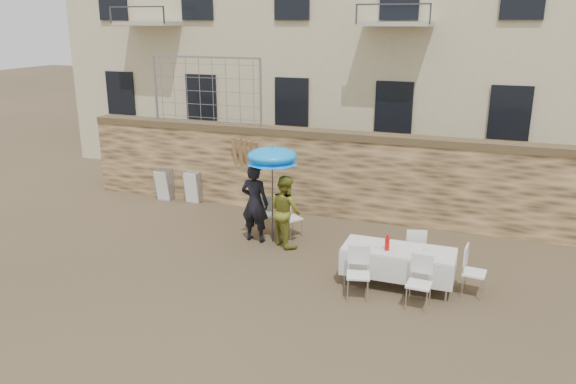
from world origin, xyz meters
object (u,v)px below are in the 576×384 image
(table_chair_back, at_px, (414,249))
(chair_stack_right, at_px, (195,186))
(man_suit, at_px, (255,203))
(table_chair_side, at_px, (475,272))
(chair_stack_left, at_px, (168,183))
(couple_chair_left, at_px, (264,214))
(soda_bottle, at_px, (387,244))
(woman_dress, at_px, (285,211))
(table_chair_front_left, at_px, (358,274))
(banquet_table, at_px, (399,251))
(table_chair_front_right, at_px, (419,283))
(umbrella, at_px, (272,159))
(couple_chair_right, at_px, (292,217))

(table_chair_back, height_order, chair_stack_right, table_chair_back)
(man_suit, relative_size, table_chair_side, 1.92)
(table_chair_side, distance_m, chair_stack_left, 9.18)
(couple_chair_left, xyz_separation_m, chair_stack_right, (-2.78, 1.59, -0.02))
(man_suit, height_order, soda_bottle, man_suit)
(woman_dress, xyz_separation_m, table_chair_front_left, (2.16, -1.96, -0.34))
(soda_bottle, bearing_deg, woman_dress, 152.06)
(man_suit, bearing_deg, couple_chair_left, -87.18)
(man_suit, xyz_separation_m, table_chair_back, (3.71, -0.41, -0.44))
(couple_chair_left, xyz_separation_m, table_chair_back, (3.71, -0.96, 0.00))
(man_suit, relative_size, chair_stack_left, 2.00)
(soda_bottle, bearing_deg, chair_stack_right, 150.12)
(chair_stack_right, bearing_deg, banquet_table, -28.03)
(table_chair_side, bearing_deg, table_chair_front_left, 118.79)
(man_suit, relative_size, table_chair_front_left, 1.92)
(woman_dress, relative_size, table_chair_back, 1.71)
(man_suit, distance_m, soda_bottle, 3.58)
(table_chair_front_right, height_order, chair_stack_left, table_chair_front_right)
(banquet_table, distance_m, chair_stack_left, 7.94)
(chair_stack_left, bearing_deg, table_chair_front_left, -31.88)
(banquet_table, xyz_separation_m, chair_stack_left, (-7.19, 3.35, -0.27))
(table_chair_front_right, distance_m, chair_stack_left, 8.71)
(table_chair_back, relative_size, chair_stack_left, 1.04)
(banquet_table, bearing_deg, umbrella, 157.19)
(table_chair_back, bearing_deg, couple_chair_right, -32.40)
(woman_dress, bearing_deg, table_chair_side, -158.26)
(soda_bottle, bearing_deg, umbrella, 153.39)
(table_chair_side, height_order, chair_stack_left, table_chair_side)
(table_chair_front_right, relative_size, table_chair_side, 1.00)
(table_chair_front_left, bearing_deg, banquet_table, 37.64)
(couple_chair_right, xyz_separation_m, table_chair_side, (4.21, -1.66, 0.00))
(woman_dress, bearing_deg, table_chair_front_right, -174.32)
(couple_chair_right, height_order, chair_stack_right, couple_chair_right)
(table_chair_front_left, bearing_deg, chair_stack_left, 134.42)
(soda_bottle, bearing_deg, table_chair_back, 67.17)
(woman_dress, xyz_separation_m, umbrella, (-0.35, 0.10, 1.16))
(woman_dress, xyz_separation_m, chair_stack_left, (-4.43, 2.14, -0.36))
(umbrella, xyz_separation_m, table_chair_side, (4.51, -1.21, -1.50))
(table_chair_back, bearing_deg, chair_stack_right, -36.18)
(woman_dress, distance_m, chair_stack_left, 4.93)
(umbrella, bearing_deg, banquet_table, -22.81)
(chair_stack_left, bearing_deg, chair_stack_right, 0.00)
(soda_bottle, xyz_separation_m, table_chair_side, (1.60, 0.25, -0.43))
(couple_chair_right, xyz_separation_m, soda_bottle, (2.61, -1.91, 0.43))
(woman_dress, bearing_deg, soda_bottle, -171.28)
(banquet_table, xyz_separation_m, soda_bottle, (-0.20, -0.15, 0.17))
(man_suit, distance_m, umbrella, 1.14)
(couple_chair_left, height_order, soda_bottle, soda_bottle)
(banquet_table, distance_m, soda_bottle, 0.30)
(couple_chair_right, xyz_separation_m, table_chair_front_left, (2.21, -2.51, 0.00))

